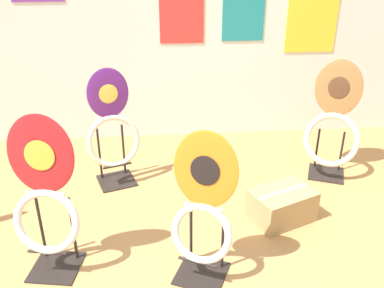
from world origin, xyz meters
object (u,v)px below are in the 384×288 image
Objects in this scene: toilet_seat_display_woodgrain at (333,129)px; storage_box at (282,205)px; toilet_seat_display_crimson_swirl at (45,202)px; toilet_seat_display_orange_sun at (203,216)px; toilet_seat_display_purple_note at (112,131)px.

toilet_seat_display_woodgrain is 1.87× the size of storage_box.
toilet_seat_display_crimson_swirl is 1.08× the size of toilet_seat_display_orange_sun.
toilet_seat_display_purple_note is 0.96× the size of toilet_seat_display_crimson_swirl.
toilet_seat_display_crimson_swirl reaches higher than toilet_seat_display_woodgrain.
toilet_seat_display_purple_note is 1.88× the size of storage_box.
storage_box is at bearing -133.11° from toilet_seat_display_woodgrain.
storage_box is (1.19, -0.60, -0.34)m from toilet_seat_display_purple_note.
toilet_seat_display_woodgrain is at bearing 25.23° from toilet_seat_display_crimson_swirl.
toilet_seat_display_woodgrain is 1.59m from toilet_seat_display_orange_sun.
toilet_seat_display_orange_sun is at bearing -8.41° from toilet_seat_display_crimson_swirl.
toilet_seat_display_orange_sun is 1.82× the size of storage_box.
toilet_seat_display_crimson_swirl is 2.24m from toilet_seat_display_woodgrain.
toilet_seat_display_orange_sun is (0.86, -0.13, -0.06)m from toilet_seat_display_crimson_swirl.
toilet_seat_display_orange_sun is at bearing -137.02° from toilet_seat_display_woodgrain.
toilet_seat_display_purple_note is at bearing 73.48° from toilet_seat_display_crimson_swirl.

